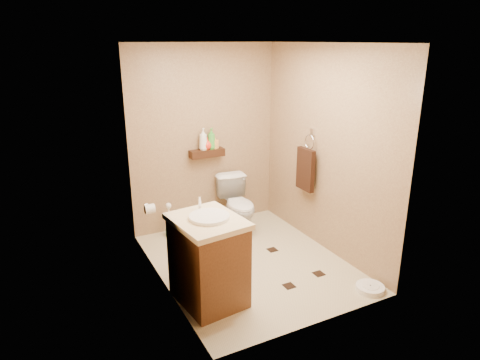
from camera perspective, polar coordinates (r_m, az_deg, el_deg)
ground at (r=4.99m, az=1.23°, el=-10.91°), size 2.50×2.50×0.00m
wall_back at (r=5.62m, az=-4.78°, el=5.55°), size 2.00×0.04×2.40m
wall_front at (r=3.54m, az=11.05°, el=-2.48°), size 2.00×0.04×2.40m
wall_left at (r=4.16m, az=-10.86°, el=0.72°), size 0.04×2.50×2.40m
wall_right at (r=5.07m, az=11.34°, el=3.83°), size 0.04×2.50×2.40m
ceiling at (r=4.36m, az=1.45°, el=17.84°), size 2.00×2.50×0.02m
wall_shelf at (r=5.59m, az=-4.42°, el=3.59°), size 0.46×0.14×0.10m
floor_accents at (r=4.97m, az=1.56°, el=-11.02°), size 1.19×1.33×0.01m
toilet at (r=5.62m, az=-0.24°, el=-3.37°), size 0.47×0.74×0.72m
vanity at (r=4.14m, az=-4.24°, el=-10.49°), size 0.66×0.77×1.00m
bathroom_scale at (r=4.67m, az=16.95°, el=-13.60°), size 0.34×0.34×0.06m
toilet_brush at (r=5.60m, az=-9.39°, el=-5.90°), size 0.11×0.11×0.46m
towel_ring at (r=5.27m, az=8.76°, el=1.67°), size 0.12×0.30×0.76m
toilet_paper at (r=4.97m, az=-11.97°, el=-3.78°), size 0.12×0.11×0.12m
bottle_a at (r=5.53m, az=-4.93°, el=5.44°), size 0.15×0.15×0.28m
bottle_b at (r=5.56m, az=-4.61°, el=4.84°), size 0.10×0.10×0.15m
bottle_c at (r=5.56m, az=-4.45°, el=4.90°), size 0.18×0.18×0.16m
bottle_d at (r=5.58m, az=-3.83°, el=5.53°), size 0.15×0.15×0.27m
bottle_e at (r=5.60m, az=-3.41°, el=5.07°), size 0.11×0.11×0.17m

